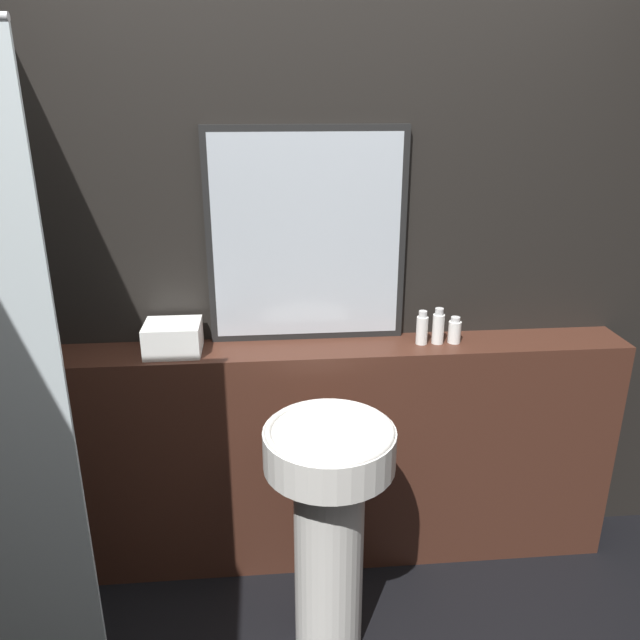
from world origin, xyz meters
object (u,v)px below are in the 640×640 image
pedestal_sink (329,515)px  mirror (307,237)px  conditioner_bottle (438,327)px  towel_stack (173,338)px  shampoo_bottle (422,329)px  lotion_bottle (455,331)px

pedestal_sink → mirror: mirror is taller
pedestal_sink → conditioner_bottle: 0.84m
pedestal_sink → towel_stack: size_ratio=4.28×
mirror → shampoo_bottle: (0.45, -0.10, -0.35)m
towel_stack → conditioner_bottle: bearing=0.0°
lotion_bottle → pedestal_sink: bearing=-139.4°
towel_stack → lotion_bottle: (1.10, 0.00, -0.01)m
pedestal_sink → conditioner_bottle: bearing=44.3°
pedestal_sink → mirror: bearing=93.2°
shampoo_bottle → conditioner_bottle: bearing=0.0°
shampoo_bottle → conditioner_bottle: (0.07, 0.00, 0.00)m
towel_stack → conditioner_bottle: (1.04, 0.00, 0.01)m
towel_stack → conditioner_bottle: 1.04m
conditioner_bottle → lotion_bottle: 0.07m
mirror → towel_stack: size_ratio=3.93×
shampoo_bottle → conditioner_bottle: size_ratio=0.94×
towel_stack → lotion_bottle: bearing=0.0°
mirror → towel_stack: 0.64m
mirror → lotion_bottle: mirror is taller
mirror → conditioner_bottle: 0.63m
shampoo_bottle → conditioner_bottle: conditioner_bottle is taller
towel_stack → conditioner_bottle: conditioner_bottle is taller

